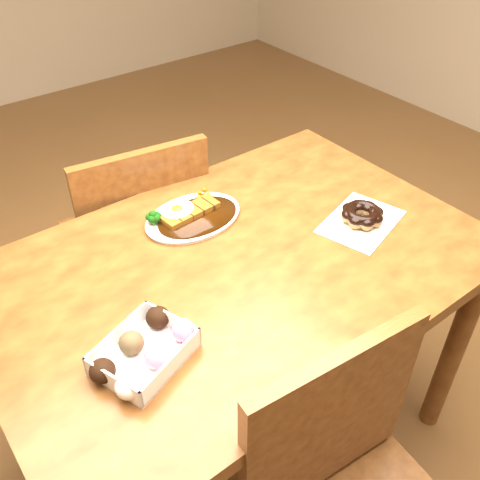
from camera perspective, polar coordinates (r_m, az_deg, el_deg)
ground at (r=1.86m, az=-0.10°, el=-19.93°), size 6.00×6.00×0.00m
table at (r=1.35m, az=-0.12°, el=-5.38°), size 1.20×0.80×0.75m
chair_far at (r=1.81m, az=-10.69°, el=0.03°), size 0.48×0.48×0.87m
katsu_curry_plate at (r=1.41m, az=-5.25°, el=2.62°), size 0.26×0.19×0.05m
donut_box at (r=1.07m, az=-10.18°, el=-11.55°), size 0.22×0.19×0.05m
pon_de_ring at (r=1.42m, az=12.89°, el=2.59°), size 0.26×0.22×0.04m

